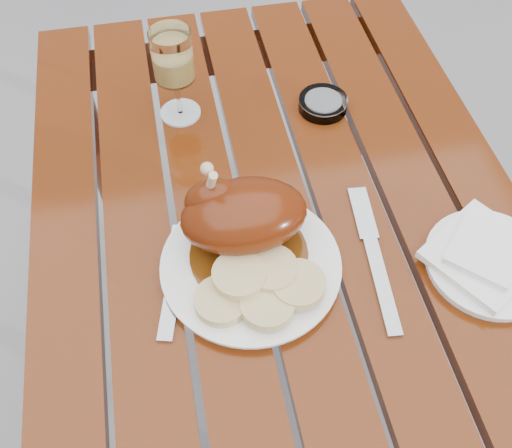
{
  "coord_description": "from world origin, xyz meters",
  "views": [
    {
      "loc": [
        -0.15,
        -0.52,
        1.49
      ],
      "look_at": [
        -0.05,
        -0.01,
        0.78
      ],
      "focal_mm": 40.0,
      "sensor_mm": 36.0,
      "label": 1
    }
  ],
  "objects_px": {
    "dinner_plate": "(251,266)",
    "ashtray": "(323,104)",
    "wine_glass": "(175,76)",
    "side_plate": "(489,263)",
    "table": "(277,327)"
  },
  "relations": [
    {
      "from": "dinner_plate",
      "to": "ashtray",
      "type": "height_order",
      "value": "ashtray"
    },
    {
      "from": "wine_glass",
      "to": "ashtray",
      "type": "relative_size",
      "value": 1.94
    },
    {
      "from": "dinner_plate",
      "to": "side_plate",
      "type": "distance_m",
      "value": 0.36
    },
    {
      "from": "dinner_plate",
      "to": "wine_glass",
      "type": "bearing_deg",
      "value": 100.02
    },
    {
      "from": "wine_glass",
      "to": "side_plate",
      "type": "relative_size",
      "value": 0.91
    },
    {
      "from": "dinner_plate",
      "to": "side_plate",
      "type": "relative_size",
      "value": 1.39
    },
    {
      "from": "table",
      "to": "ashtray",
      "type": "bearing_deg",
      "value": 62.03
    },
    {
      "from": "table",
      "to": "dinner_plate",
      "type": "height_order",
      "value": "dinner_plate"
    },
    {
      "from": "dinner_plate",
      "to": "wine_glass",
      "type": "distance_m",
      "value": 0.38
    },
    {
      "from": "wine_glass",
      "to": "ashtray",
      "type": "distance_m",
      "value": 0.28
    },
    {
      "from": "ashtray",
      "to": "table",
      "type": "bearing_deg",
      "value": -117.97
    },
    {
      "from": "side_plate",
      "to": "ashtray",
      "type": "xyz_separation_m",
      "value": [
        -0.15,
        0.39,
        0.0
      ]
    },
    {
      "from": "ashtray",
      "to": "wine_glass",
      "type": "bearing_deg",
      "value": 171.66
    },
    {
      "from": "dinner_plate",
      "to": "ashtray",
      "type": "bearing_deg",
      "value": 58.11
    },
    {
      "from": "wine_glass",
      "to": "side_plate",
      "type": "xyz_separation_m",
      "value": [
        0.42,
        -0.43,
        -0.08
      ]
    }
  ]
}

